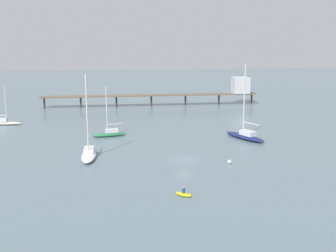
# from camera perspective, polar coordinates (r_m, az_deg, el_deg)

# --- Properties ---
(ground_plane) EXTENTS (400.00, 400.00, 0.00)m
(ground_plane) POSITION_cam_1_polar(r_m,az_deg,el_deg) (66.22, 2.23, -4.65)
(ground_plane) COLOR slate
(pier) EXTENTS (61.60, 4.55, 7.93)m
(pier) POSITION_cam_1_polar(r_m,az_deg,el_deg) (121.37, 5.10, 5.03)
(pier) COLOR brown
(pier) RESTS_ON ground_plane
(sailboat_green) EXTENTS (6.91, 2.81, 10.05)m
(sailboat_green) POSITION_cam_1_polar(r_m,az_deg,el_deg) (82.51, -8.02, -0.93)
(sailboat_green) COLOR #287F4C
(sailboat_green) RESTS_ON ground_plane
(sailboat_navy) EXTENTS (6.48, 10.00, 14.32)m
(sailboat_navy) POSITION_cam_1_polar(r_m,az_deg,el_deg) (80.90, 10.55, -1.20)
(sailboat_navy) COLOR navy
(sailboat_navy) RESTS_ON ground_plane
(sailboat_cream) EXTENTS (7.39, 2.43, 8.84)m
(sailboat_cream) POSITION_cam_1_polar(r_m,az_deg,el_deg) (99.77, -21.46, 0.52)
(sailboat_cream) COLOR beige
(sailboat_cream) RESTS_ON ground_plane
(sailboat_white) EXTENTS (2.54, 9.11, 13.61)m
(sailboat_white) POSITION_cam_1_polar(r_m,az_deg,el_deg) (68.52, -10.79, -3.64)
(sailboat_white) COLOR white
(sailboat_white) RESTS_ON ground_plane
(dinghy_yellow) EXTENTS (2.34, 2.22, 1.14)m
(dinghy_yellow) POSITION_cam_1_polar(r_m,az_deg,el_deg) (51.50, 2.15, -9.27)
(dinghy_yellow) COLOR yellow
(dinghy_yellow) RESTS_ON ground_plane
(mooring_buoy_mid) EXTENTS (0.63, 0.63, 0.63)m
(mooring_buoy_mid) POSITION_cam_1_polar(r_m,az_deg,el_deg) (64.71, 8.43, -4.87)
(mooring_buoy_mid) COLOR silver
(mooring_buoy_mid) RESTS_ON ground_plane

